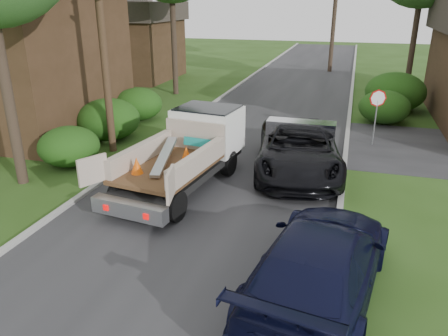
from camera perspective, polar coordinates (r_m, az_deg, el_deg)
ground at (r=12.95m, az=-4.00°, el=-6.86°), size 120.00×120.00×0.00m
road at (r=21.94m, az=5.04°, el=5.05°), size 8.00×90.00×0.02m
curb_left at (r=23.04m, az=-5.04°, el=5.98°), size 0.20×90.00×0.12m
curb_right at (r=21.54m, az=15.81°, el=4.16°), size 0.20×90.00×0.12m
stop_sign at (r=20.18m, az=19.36°, el=7.70°), size 0.71×0.32×2.48m
utility_pole at (r=18.37m, az=-15.75°, el=17.63°), size 2.42×1.25×10.00m
house_left_near at (r=23.96m, az=-26.77°, el=14.74°), size 9.72×8.64×8.40m
house_left_far at (r=37.23m, az=-12.35°, el=16.08°), size 7.56×7.56×6.00m
hedge_left_a at (r=17.92m, az=-19.59°, el=2.69°), size 2.34×2.34×1.53m
hedge_left_b at (r=20.82m, az=-14.84°, el=6.19°), size 2.86×2.86×1.87m
hedge_left_c at (r=23.95m, az=-11.20°, el=8.19°), size 2.60×2.60×1.70m
hedge_right_a at (r=24.32m, az=20.21°, el=7.49°), size 2.60×2.60×1.70m
hedge_right_b at (r=27.25m, az=21.47°, el=9.24°), size 3.38×3.38×2.21m
flatbed_truck at (r=15.40m, az=-4.02°, el=3.07°), size 3.42×6.60×2.40m
black_pickup at (r=16.45m, az=9.70°, el=2.52°), size 3.89×6.83×1.80m
navy_suv at (r=9.71m, az=12.43°, el=-11.89°), size 3.31×6.24×1.72m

